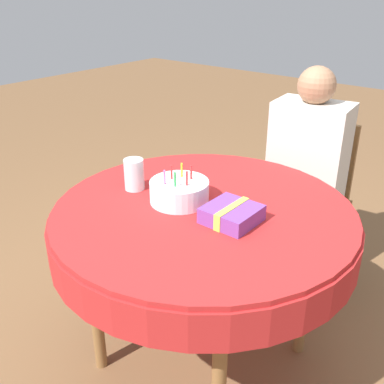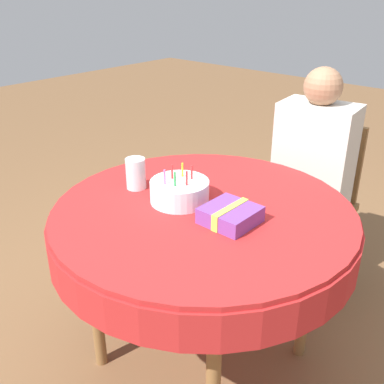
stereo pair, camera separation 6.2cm
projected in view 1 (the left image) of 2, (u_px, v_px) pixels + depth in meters
ground_plane at (202, 356)px, 2.03m from camera, size 12.00×12.00×0.00m
dining_table at (203, 228)px, 1.74m from camera, size 1.17×1.17×0.76m
chair at (308, 196)px, 2.46m from camera, size 0.47×0.47×0.86m
person at (306, 162)px, 2.30m from camera, size 0.40×0.36×1.18m
birthday_cake at (179, 191)px, 1.73m from camera, size 0.23×0.23×0.14m
drinking_glass at (134, 174)px, 1.82m from camera, size 0.08×0.08×0.13m
gift_box at (232, 214)px, 1.59m from camera, size 0.18×0.18×0.06m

